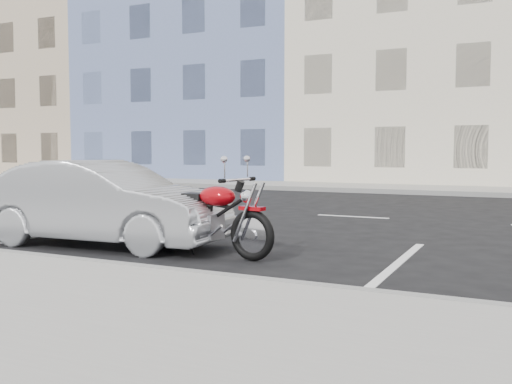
% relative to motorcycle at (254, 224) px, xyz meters
% --- Properties ---
extents(ground, '(120.00, 120.00, 0.00)m').
position_rel_motorcycle_xyz_m(ground, '(1.75, 5.52, -0.50)').
color(ground, black).
rests_on(ground, ground).
extents(sidewalk_far, '(80.00, 3.40, 0.15)m').
position_rel_motorcycle_xyz_m(sidewalk_far, '(-3.25, 14.22, -0.42)').
color(sidewalk_far, gray).
rests_on(sidewalk_far, ground).
extents(curb_far, '(80.00, 0.12, 0.16)m').
position_rel_motorcycle_xyz_m(curb_far, '(-3.25, 12.52, -0.42)').
color(curb_far, gray).
rests_on(curb_far, ground).
extents(bldg_far_west, '(12.00, 12.00, 12.00)m').
position_rel_motorcycle_xyz_m(bldg_far_west, '(-24.25, 21.82, 5.50)').
color(bldg_far_west, tan).
rests_on(bldg_far_west, ground).
extents(bldg_blue, '(12.00, 12.00, 13.00)m').
position_rel_motorcycle_xyz_m(bldg_blue, '(-12.25, 21.82, 6.00)').
color(bldg_blue, slate).
rests_on(bldg_blue, ground).
extents(bldg_cream, '(12.00, 12.00, 11.50)m').
position_rel_motorcycle_xyz_m(bldg_cream, '(-0.25, 21.82, 5.25)').
color(bldg_cream, beige).
rests_on(bldg_cream, ground).
extents(motorcycle, '(2.16, 0.75, 1.09)m').
position_rel_motorcycle_xyz_m(motorcycle, '(0.00, 0.00, 0.00)').
color(motorcycle, black).
rests_on(motorcycle, ground).
extents(sedan_silver, '(4.07, 1.66, 1.31)m').
position_rel_motorcycle_xyz_m(sedan_silver, '(-2.65, 0.14, 0.16)').
color(sedan_silver, '#9A9DA1').
rests_on(sedan_silver, ground).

